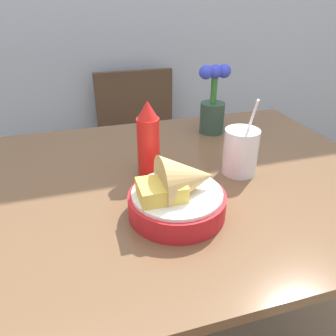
{
  "coord_description": "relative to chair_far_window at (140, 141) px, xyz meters",
  "views": [
    {
      "loc": [
        -0.22,
        -0.75,
        1.2
      ],
      "look_at": [
        -0.01,
        -0.05,
        0.81
      ],
      "focal_mm": 35.0,
      "sensor_mm": 36.0,
      "label": 1
    }
  ],
  "objects": [
    {
      "name": "dining_table",
      "position": [
        -0.09,
        -0.8,
        0.14
      ],
      "size": [
        1.23,
        0.9,
        0.75
      ],
      "color": "brown",
      "rests_on": "ground_plane"
    },
    {
      "name": "flower_vase",
      "position": [
        0.16,
        -0.52,
        0.34
      ],
      "size": [
        0.11,
        0.09,
        0.24
      ],
      "color": "#2D4738",
      "rests_on": "dining_table"
    },
    {
      "name": "chair_far_window",
      "position": [
        0.0,
        0.0,
        0.0
      ],
      "size": [
        0.4,
        0.4,
        0.85
      ],
      "color": "#473323",
      "rests_on": "ground_plane"
    },
    {
      "name": "drink_cup",
      "position": [
        0.12,
        -0.83,
        0.3
      ],
      "size": [
        0.09,
        0.09,
        0.22
      ],
      "color": "silver",
      "rests_on": "dining_table"
    },
    {
      "name": "ketchup_bottle",
      "position": [
        -0.13,
        -0.76,
        0.34
      ],
      "size": [
        0.06,
        0.06,
        0.21
      ],
      "color": "red",
      "rests_on": "dining_table"
    },
    {
      "name": "food_basket",
      "position": [
        -0.1,
        -0.96,
        0.29
      ],
      "size": [
        0.22,
        0.22,
        0.15
      ],
      "color": "red",
      "rests_on": "dining_table"
    }
  ]
}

